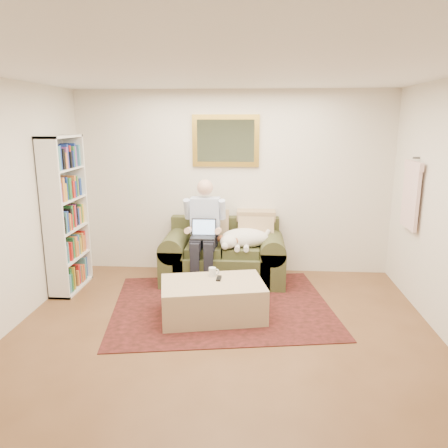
# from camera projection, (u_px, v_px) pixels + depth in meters

# --- Properties ---
(room_shell) EXTENTS (4.51, 5.00, 2.61)m
(room_shell) POSITION_uv_depth(u_px,v_px,m) (221.00, 215.00, 4.17)
(room_shell) COLOR brown
(room_shell) RESTS_ON ground
(rug) EXTENTS (2.85, 2.42, 0.01)m
(rug) POSITION_uv_depth(u_px,v_px,m) (222.00, 305.00, 5.26)
(rug) COLOR black
(rug) RESTS_ON room_shell
(sofa) EXTENTS (1.67, 0.85, 1.00)m
(sofa) POSITION_uv_depth(u_px,v_px,m) (224.00, 260.00, 6.05)
(sofa) COLOR #464A27
(sofa) RESTS_ON room_shell
(seated_man) EXTENTS (0.55, 0.79, 1.41)m
(seated_man) POSITION_uv_depth(u_px,v_px,m) (204.00, 234.00, 5.83)
(seated_man) COLOR #8C9FD8
(seated_man) RESTS_ON sofa
(laptop) EXTENTS (0.32, 0.26, 0.24)m
(laptop) POSITION_uv_depth(u_px,v_px,m) (203.00, 232.00, 5.76)
(laptop) COLOR black
(laptop) RESTS_ON seated_man
(sleeping_dog) EXTENTS (0.69, 0.43, 0.26)m
(sleeping_dog) POSITION_uv_depth(u_px,v_px,m) (245.00, 238.00, 5.87)
(sleeping_dog) COLOR white
(sleeping_dog) RESTS_ON sofa
(ottoman) EXTENTS (1.26, 0.94, 0.41)m
(ottoman) POSITION_uv_depth(u_px,v_px,m) (213.00, 299.00, 4.93)
(ottoman) COLOR tan
(ottoman) RESTS_ON room_shell
(coffee_mug) EXTENTS (0.08, 0.08, 0.10)m
(coffee_mug) POSITION_uv_depth(u_px,v_px,m) (212.00, 272.00, 5.07)
(coffee_mug) COLOR white
(coffee_mug) RESTS_ON ottoman
(tv_remote) EXTENTS (0.05, 0.15, 0.02)m
(tv_remote) POSITION_uv_depth(u_px,v_px,m) (219.00, 278.00, 4.98)
(tv_remote) COLOR black
(tv_remote) RESTS_ON ottoman
(bookshelf) EXTENTS (0.28, 0.80, 2.00)m
(bookshelf) POSITION_uv_depth(u_px,v_px,m) (66.00, 215.00, 5.60)
(bookshelf) COLOR white
(bookshelf) RESTS_ON room_shell
(wall_mirror) EXTENTS (0.94, 0.04, 0.72)m
(wall_mirror) POSITION_uv_depth(u_px,v_px,m) (226.00, 141.00, 6.10)
(wall_mirror) COLOR gold
(wall_mirror) RESTS_ON room_shell
(hanging_shirt) EXTENTS (0.06, 0.52, 0.90)m
(hanging_shirt) POSITION_uv_depth(u_px,v_px,m) (411.00, 191.00, 5.22)
(hanging_shirt) COLOR #F7CECC
(hanging_shirt) RESTS_ON room_shell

